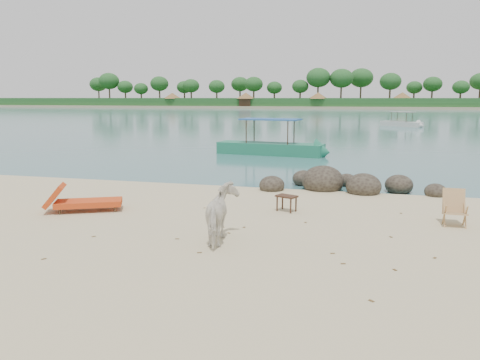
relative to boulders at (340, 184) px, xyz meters
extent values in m
plane|color=#35626A|center=(-2.15, 83.58, -0.21)|extent=(400.00, 400.00, 0.00)
cube|color=tan|center=(-2.15, 163.58, -0.21)|extent=(420.00, 90.00, 1.40)
cube|color=#1E4C1E|center=(-2.15, 128.58, 1.69)|extent=(420.00, 18.00, 2.40)
ellipsoid|color=black|center=(-2.29, -0.71, -0.05)|extent=(0.89, 0.97, 0.66)
ellipsoid|color=black|center=(-0.59, -0.01, 0.05)|extent=(1.47, 1.62, 1.10)
ellipsoid|color=black|center=(0.81, -0.41, 0.00)|extent=(1.19, 1.31, 0.89)
ellipsoid|color=black|center=(2.01, 0.39, -0.04)|extent=(0.96, 1.05, 0.72)
ellipsoid|color=black|center=(3.11, -0.31, -0.08)|extent=(0.71, 0.79, 0.54)
ellipsoid|color=black|center=(-1.39, 0.99, -0.06)|extent=(0.84, 0.93, 0.63)
ellipsoid|color=black|center=(0.21, 1.19, -0.09)|extent=(0.67, 0.74, 0.50)
imported|color=white|center=(-2.24, -6.89, 0.43)|extent=(0.99, 1.63, 1.28)
plane|color=brown|center=(-2.29, -6.21, -0.20)|extent=(0.13, 0.13, 0.00)
plane|color=brown|center=(-3.76, -2.76, -0.20)|extent=(0.12, 0.12, 0.00)
plane|color=brown|center=(-5.37, -8.89, -0.20)|extent=(0.14, 0.14, 0.00)
plane|color=brown|center=(1.38, -7.75, -0.20)|extent=(0.14, 0.14, 0.00)
plane|color=brown|center=(2.20, -6.86, -0.20)|extent=(0.14, 0.14, 0.00)
plane|color=brown|center=(-3.68, -3.93, -0.20)|extent=(0.12, 0.12, 0.00)
plane|color=brown|center=(-2.49, -7.74, -0.20)|extent=(0.13, 0.13, 0.00)
plane|color=brown|center=(-2.58, -5.75, -0.20)|extent=(0.14, 0.14, 0.00)
plane|color=brown|center=(1.83, -3.15, -0.20)|extent=(0.12, 0.12, 0.00)
plane|color=brown|center=(1.43, -5.58, -0.20)|extent=(0.13, 0.13, 0.00)
plane|color=brown|center=(-5.24, -7.27, -0.20)|extent=(0.14, 0.14, 0.00)
plane|color=brown|center=(-3.30, -6.96, -0.20)|extent=(0.11, 0.11, 0.00)
plane|color=brown|center=(-2.06, -5.64, -0.20)|extent=(0.12, 0.12, 0.00)
plane|color=brown|center=(0.93, -9.26, -0.20)|extent=(0.14, 0.14, 0.00)
plane|color=brown|center=(0.43, -7.66, -0.20)|extent=(0.12, 0.12, 0.00)
plane|color=brown|center=(0.19, -7.09, -0.20)|extent=(0.13, 0.13, 0.00)
plane|color=brown|center=(-0.63, -4.80, -0.20)|extent=(0.10, 0.10, 0.00)
camera|label=1|loc=(0.66, -16.52, 3.00)|focal=35.00mm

